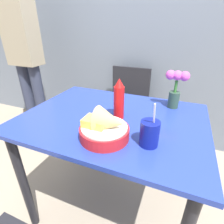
% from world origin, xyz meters
% --- Properties ---
extents(ground_plane, '(12.00, 12.00, 0.00)m').
position_xyz_m(ground_plane, '(0.00, 0.00, 0.00)').
color(ground_plane, gray).
extents(wall_window, '(7.00, 0.06, 2.60)m').
position_xyz_m(wall_window, '(0.00, 1.06, 1.30)').
color(wall_window, slate).
rests_on(wall_window, ground_plane).
extents(dining_table, '(1.00, 0.76, 0.76)m').
position_xyz_m(dining_table, '(0.00, 0.00, 0.64)').
color(dining_table, '#233893').
rests_on(dining_table, ground_plane).
extents(chair_far_window, '(0.40, 0.40, 0.84)m').
position_xyz_m(chair_far_window, '(-0.16, 0.82, 0.50)').
color(chair_far_window, black).
rests_on(chair_far_window, ground_plane).
extents(food_basket, '(0.22, 0.22, 0.15)m').
position_xyz_m(food_basket, '(0.05, -0.21, 0.81)').
color(food_basket, red).
rests_on(food_basket, dining_table).
extents(ketchup_bottle, '(0.06, 0.06, 0.22)m').
position_xyz_m(ketchup_bottle, '(0.04, 0.00, 0.86)').
color(ketchup_bottle, red).
rests_on(ketchup_bottle, dining_table).
extents(drink_cup, '(0.08, 0.08, 0.21)m').
position_xyz_m(drink_cup, '(0.24, -0.18, 0.81)').
color(drink_cup, navy).
rests_on(drink_cup, dining_table).
extents(flower_vase, '(0.13, 0.06, 0.23)m').
position_xyz_m(flower_vase, '(0.30, 0.26, 0.89)').
color(flower_vase, '#2D4738').
rests_on(flower_vase, dining_table).
extents(person_standing, '(0.32, 0.20, 1.77)m').
position_xyz_m(person_standing, '(-1.16, 0.54, 1.03)').
color(person_standing, '#2D3347').
rests_on(person_standing, ground_plane).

